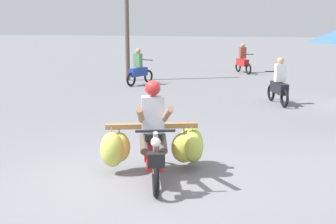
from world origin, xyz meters
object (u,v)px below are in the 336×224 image
object	(u,v)px
motorbike_distant_ahead_left	(139,70)
motorbike_distant_far_ahead	(279,86)
motorbike_main_loaded	(160,144)
utility_pole	(127,7)
motorbike_distant_ahead_right	(243,61)

from	to	relation	value
motorbike_distant_ahead_left	motorbike_distant_far_ahead	world-z (taller)	same
motorbike_main_loaded	utility_pole	world-z (taller)	utility_pole
motorbike_distant_ahead_right	utility_pole	world-z (taller)	utility_pole
motorbike_main_loaded	motorbike_distant_ahead_right	xyz separation A→B (m)	(0.44, 14.27, 0.06)
motorbike_main_loaded	utility_pole	distance (m)	11.64
motorbike_main_loaded	motorbike_distant_far_ahead	xyz separation A→B (m)	(1.97, 6.58, 0.06)
motorbike_main_loaded	utility_pole	xyz separation A→B (m)	(-4.04, 10.63, 2.48)
motorbike_distant_ahead_right	motorbike_main_loaded	bearing A→B (deg)	-91.77
motorbike_distant_ahead_left	utility_pole	distance (m)	2.79
motorbike_distant_ahead_left	motorbike_distant_ahead_right	world-z (taller)	same
motorbike_distant_ahead_left	motorbike_distant_ahead_right	bearing A→B (deg)	52.47
utility_pole	motorbike_distant_far_ahead	bearing A→B (deg)	-33.91
motorbike_distant_far_ahead	utility_pole	xyz separation A→B (m)	(-6.02, 4.04, 2.42)
motorbike_main_loaded	motorbike_distant_ahead_left	distance (m)	10.03
motorbike_distant_far_ahead	utility_pole	world-z (taller)	utility_pole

